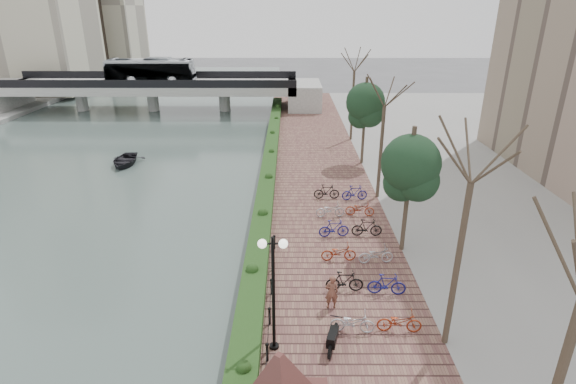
{
  "coord_description": "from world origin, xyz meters",
  "views": [
    {
      "loc": [
        2.18,
        -11.43,
        12.09
      ],
      "look_at": [
        2.09,
        13.1,
        2.0
      ],
      "focal_mm": 28.0,
      "sensor_mm": 36.0,
      "label": 1
    }
  ],
  "objects_px": {
    "lamppost": "(273,270)",
    "boat": "(125,160)",
    "pedestrian": "(332,292)",
    "motorcycle": "(333,336)"
  },
  "relations": [
    {
      "from": "lamppost",
      "to": "motorcycle",
      "type": "distance_m",
      "value": 3.59
    },
    {
      "from": "lamppost",
      "to": "boat",
      "type": "bearing_deg",
      "value": 120.6
    },
    {
      "from": "motorcycle",
      "to": "boat",
      "type": "relative_size",
      "value": 0.39
    },
    {
      "from": "motorcycle",
      "to": "pedestrian",
      "type": "relative_size",
      "value": 0.95
    },
    {
      "from": "motorcycle",
      "to": "pedestrian",
      "type": "height_order",
      "value": "pedestrian"
    },
    {
      "from": "pedestrian",
      "to": "boat",
      "type": "xyz_separation_m",
      "value": [
        -15.4,
        19.78,
        -0.86
      ]
    },
    {
      "from": "pedestrian",
      "to": "boat",
      "type": "distance_m",
      "value": 25.08
    },
    {
      "from": "pedestrian",
      "to": "motorcycle",
      "type": "bearing_deg",
      "value": 79.42
    },
    {
      "from": "lamppost",
      "to": "boat",
      "type": "distance_m",
      "value": 25.97
    },
    {
      "from": "lamppost",
      "to": "pedestrian",
      "type": "distance_m",
      "value": 4.18
    }
  ]
}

